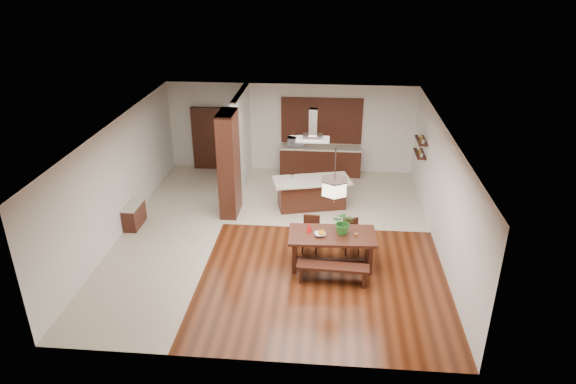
# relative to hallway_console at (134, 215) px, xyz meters

# --- Properties ---
(room_shell) EXTENTS (9.00, 9.04, 2.92)m
(room_shell) POSITION_rel_hallway_console_xyz_m (3.81, -0.20, 1.75)
(room_shell) COLOR #3C190B
(room_shell) RESTS_ON ground
(tile_hallway) EXTENTS (2.50, 9.00, 0.01)m
(tile_hallway) POSITION_rel_hallway_console_xyz_m (1.06, -0.20, -0.31)
(tile_hallway) COLOR beige
(tile_hallway) RESTS_ON ground
(tile_kitchen) EXTENTS (5.50, 4.00, 0.01)m
(tile_kitchen) POSITION_rel_hallway_console_xyz_m (5.06, 2.30, -0.31)
(tile_kitchen) COLOR beige
(tile_kitchen) RESTS_ON ground
(soffit_band) EXTENTS (8.00, 9.00, 0.02)m
(soffit_band) POSITION_rel_hallway_console_xyz_m (3.81, -0.20, 2.57)
(soffit_band) COLOR #402110
(soffit_band) RESTS_ON room_shell
(partition_pier) EXTENTS (0.45, 1.00, 2.90)m
(partition_pier) POSITION_rel_hallway_console_xyz_m (2.41, 1.00, 1.14)
(partition_pier) COLOR black
(partition_pier) RESTS_ON ground
(partition_stub) EXTENTS (0.18, 2.40, 2.90)m
(partition_stub) POSITION_rel_hallway_console_xyz_m (2.41, 3.10, 1.14)
(partition_stub) COLOR silver
(partition_stub) RESTS_ON ground
(hallway_console) EXTENTS (0.37, 0.88, 0.63)m
(hallway_console) POSITION_rel_hallway_console_xyz_m (0.00, 0.00, 0.00)
(hallway_console) COLOR black
(hallway_console) RESTS_ON ground
(hallway_doorway) EXTENTS (1.10, 0.20, 2.10)m
(hallway_doorway) POSITION_rel_hallway_console_xyz_m (1.11, 4.20, 0.74)
(hallway_doorway) COLOR black
(hallway_doorway) RESTS_ON ground
(rear_counter) EXTENTS (2.60, 0.62, 0.95)m
(rear_counter) POSITION_rel_hallway_console_xyz_m (4.81, 4.00, 0.16)
(rear_counter) COLOR black
(rear_counter) RESTS_ON ground
(kitchen_window) EXTENTS (2.60, 0.08, 1.50)m
(kitchen_window) POSITION_rel_hallway_console_xyz_m (4.81, 4.26, 1.44)
(kitchen_window) COLOR brown
(kitchen_window) RESTS_ON room_shell
(shelf_lower) EXTENTS (0.26, 0.90, 0.04)m
(shelf_lower) POSITION_rel_hallway_console_xyz_m (7.68, 2.40, 1.08)
(shelf_lower) COLOR black
(shelf_lower) RESTS_ON room_shell
(shelf_upper) EXTENTS (0.26, 0.90, 0.04)m
(shelf_upper) POSITION_rel_hallway_console_xyz_m (7.68, 2.40, 1.49)
(shelf_upper) COLOR black
(shelf_upper) RESTS_ON room_shell
(dining_table) EXTENTS (2.01, 1.07, 0.82)m
(dining_table) POSITION_rel_hallway_console_xyz_m (5.23, -1.46, 0.29)
(dining_table) COLOR black
(dining_table) RESTS_ON ground
(dining_bench) EXTENTS (1.59, 0.43, 0.44)m
(dining_bench) POSITION_rel_hallway_console_xyz_m (5.26, -2.17, -0.09)
(dining_bench) COLOR black
(dining_bench) RESTS_ON ground
(dining_chair_left) EXTENTS (0.43, 0.43, 0.90)m
(dining_chair_left) POSITION_rel_hallway_console_xyz_m (4.71, -0.88, 0.14)
(dining_chair_left) COLOR black
(dining_chair_left) RESTS_ON ground
(dining_chair_right) EXTENTS (0.44, 0.44, 0.85)m
(dining_chair_right) POSITION_rel_hallway_console_xyz_m (5.70, -0.84, 0.11)
(dining_chair_right) COLOR black
(dining_chair_right) RESTS_ON ground
(pendant_lantern) EXTENTS (0.64, 0.64, 1.31)m
(pendant_lantern) POSITION_rel_hallway_console_xyz_m (5.23, -1.46, 1.93)
(pendant_lantern) COLOR #FCEDC1
(pendant_lantern) RESTS_ON room_shell
(foliage_plant) EXTENTS (0.54, 0.48, 0.56)m
(foliage_plant) POSITION_rel_hallway_console_xyz_m (5.47, -1.40, 0.78)
(foliage_plant) COLOR #266923
(foliage_plant) RESTS_ON dining_table
(fruit_bowl) EXTENTS (0.28, 0.28, 0.06)m
(fruit_bowl) POSITION_rel_hallway_console_xyz_m (4.95, -1.55, 0.54)
(fruit_bowl) COLOR beige
(fruit_bowl) RESTS_ON dining_table
(napkin_cone) EXTENTS (0.16, 0.16, 0.23)m
(napkin_cone) POSITION_rel_hallway_console_xyz_m (4.69, -1.38, 0.62)
(napkin_cone) COLOR red
(napkin_cone) RESTS_ON dining_table
(gold_ornament) EXTENTS (0.07, 0.07, 0.09)m
(gold_ornament) POSITION_rel_hallway_console_xyz_m (5.76, -1.55, 0.55)
(gold_ornament) COLOR gold
(gold_ornament) RESTS_ON dining_table
(kitchen_island) EXTENTS (2.30, 1.43, 0.88)m
(kitchen_island) POSITION_rel_hallway_console_xyz_m (4.63, 1.50, 0.14)
(kitchen_island) COLOR black
(kitchen_island) RESTS_ON ground
(range_hood) EXTENTS (0.90, 0.55, 0.87)m
(range_hood) POSITION_rel_hallway_console_xyz_m (4.63, 1.51, 2.15)
(range_hood) COLOR silver
(range_hood) RESTS_ON room_shell
(island_cup) EXTENTS (0.15, 0.15, 0.10)m
(island_cup) POSITION_rel_hallway_console_xyz_m (5.06, 1.41, 0.61)
(island_cup) COLOR silver
(island_cup) RESTS_ON kitchen_island
(microwave) EXTENTS (0.55, 0.39, 0.29)m
(microwave) POSITION_rel_hallway_console_xyz_m (4.00, 4.02, 0.78)
(microwave) COLOR silver
(microwave) RESTS_ON rear_counter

